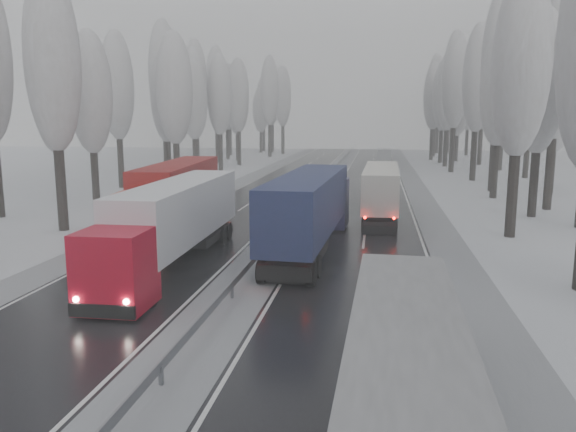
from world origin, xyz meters
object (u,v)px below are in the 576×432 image
(truck_blue_box, at_px, (312,206))
(truck_red_red, at_px, (175,191))
(box_truck_distant, at_px, (384,156))
(truck_red_white, at_px, (173,220))
(truck_grey_tarp, at_px, (404,376))
(truck_cream_box, at_px, (381,188))

(truck_blue_box, xyz_separation_m, truck_red_red, (-10.07, 5.16, -0.02))
(box_truck_distant, relative_size, truck_red_white, 0.43)
(truck_grey_tarp, xyz_separation_m, truck_cream_box, (-0.33, 31.88, 0.18))
(truck_cream_box, relative_size, truck_red_red, 0.88)
(truck_cream_box, relative_size, box_truck_distant, 2.17)
(truck_blue_box, height_order, box_truck_distant, truck_blue_box)
(truck_blue_box, xyz_separation_m, box_truck_distant, (4.80, 62.51, -1.27))
(truck_cream_box, bearing_deg, truck_blue_box, -107.77)
(truck_grey_tarp, relative_size, box_truck_distant, 2.00)
(truck_blue_box, height_order, truck_red_white, truck_blue_box)
(box_truck_distant, xyz_separation_m, truck_red_white, (-11.28, -67.34, 1.14))
(truck_grey_tarp, distance_m, truck_blue_box, 20.53)
(truck_red_white, bearing_deg, truck_cream_box, 56.86)
(truck_grey_tarp, xyz_separation_m, truck_red_white, (-10.81, 15.23, 0.37))
(truck_grey_tarp, xyz_separation_m, box_truck_distant, (0.47, 82.57, -0.77))
(truck_red_red, bearing_deg, truck_grey_tarp, -65.16)
(truck_red_white, bearing_deg, truck_blue_box, 35.75)
(box_truck_distant, bearing_deg, truck_red_red, -104.09)
(truck_grey_tarp, bearing_deg, box_truck_distant, 90.85)
(truck_grey_tarp, relative_size, truck_red_red, 0.81)
(truck_red_white, bearing_deg, truck_grey_tarp, -55.59)
(truck_grey_tarp, distance_m, truck_red_white, 18.68)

